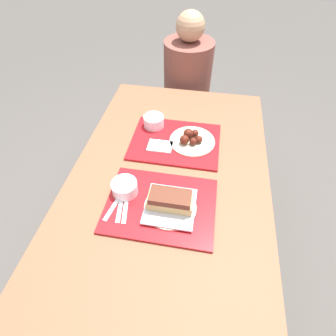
{
  "coord_description": "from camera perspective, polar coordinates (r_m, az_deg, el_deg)",
  "views": [
    {
      "loc": [
        0.13,
        -0.75,
        1.65
      ],
      "look_at": [
        -0.01,
        0.02,
        0.8
      ],
      "focal_mm": 28.0,
      "sensor_mm": 36.0,
      "label": 1
    }
  ],
  "objects": [
    {
      "name": "bowl_coleslaw_near",
      "position": [
        1.09,
        -9.43,
        -4.15
      ],
      "size": [
        0.11,
        0.11,
        0.06
      ],
      "color": "silver",
      "rests_on": "tray_near"
    },
    {
      "name": "plastic_spoon_near",
      "position": [
        1.09,
        -11.4,
        -7.63
      ],
      "size": [
        0.05,
        0.17,
        0.0
      ],
      "color": "white",
      "rests_on": "tray_near"
    },
    {
      "name": "tray_far",
      "position": [
        1.33,
        1.59,
        5.76
      ],
      "size": [
        0.44,
        0.33,
        0.01
      ],
      "color": "#B21419",
      "rests_on": "picnic_table"
    },
    {
      "name": "wings_plate_far",
      "position": [
        1.31,
        5.08,
        6.29
      ],
      "size": [
        0.23,
        0.23,
        0.06
      ],
      "color": "beige",
      "rests_on": "tray_far"
    },
    {
      "name": "napkin_far",
      "position": [
        1.29,
        -1.75,
        4.79
      ],
      "size": [
        0.12,
        0.08,
        0.01
      ],
      "color": "white",
      "rests_on": "tray_far"
    },
    {
      "name": "bowl_coleslaw_far",
      "position": [
        1.4,
        -3.12,
        10.24
      ],
      "size": [
        0.11,
        0.11,
        0.06
      ],
      "color": "silver",
      "rests_on": "tray_far"
    },
    {
      "name": "ground_plane",
      "position": [
        1.81,
        0.05,
        -17.97
      ],
      "size": [
        12.0,
        12.0,
        0.0
      ],
      "primitive_type": "plane",
      "color": "#4C4742"
    },
    {
      "name": "condiment_packet",
      "position": [
        1.11,
        0.15,
        -4.79
      ],
      "size": [
        0.04,
        0.03,
        0.01
      ],
      "color": "#A59E93",
      "rests_on": "tray_near"
    },
    {
      "name": "picnic_bench_far",
      "position": [
        2.14,
        4.56,
        10.56
      ],
      "size": [
        0.84,
        0.28,
        0.44
      ],
      "color": "brown",
      "rests_on": "ground_plane"
    },
    {
      "name": "plastic_knife_near",
      "position": [
        1.07,
        -9.16,
        -8.02
      ],
      "size": [
        0.05,
        0.17,
        0.0
      ],
      "color": "white",
      "rests_on": "tray_near"
    },
    {
      "name": "tray_near",
      "position": [
        1.07,
        -1.61,
        -8.08
      ],
      "size": [
        0.44,
        0.33,
        0.01
      ],
      "color": "#B21419",
      "rests_on": "picnic_table"
    },
    {
      "name": "brisket_sandwich_plate",
      "position": [
        1.03,
        0.49,
        -7.62
      ],
      "size": [
        0.21,
        0.21,
        0.09
      ],
      "color": "beige",
      "rests_on": "tray_near"
    },
    {
      "name": "picnic_table",
      "position": [
        1.24,
        0.07,
        -5.19
      ],
      "size": [
        0.89,
        1.49,
        0.76
      ],
      "color": "brown",
      "rests_on": "ground_plane"
    },
    {
      "name": "plastic_fork_near",
      "position": [
        1.08,
        -10.29,
        -7.83
      ],
      "size": [
        0.04,
        0.17,
        0.0
      ],
      "color": "white",
      "rests_on": "tray_near"
    },
    {
      "name": "person_seated_across",
      "position": [
        1.94,
        4.26,
        19.36
      ],
      "size": [
        0.33,
        0.33,
        0.71
      ],
      "color": "brown",
      "rests_on": "picnic_bench_far"
    }
  ]
}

